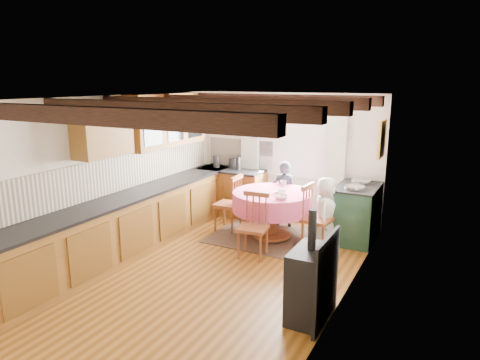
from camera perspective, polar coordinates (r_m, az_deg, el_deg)
The scene contains 41 objects.
floor at distance 6.11m, azimuth -3.58°, elevation -12.10°, with size 3.60×5.50×0.00m, color #A36322.
ceiling at distance 5.53m, azimuth -3.94°, elevation 11.00°, with size 3.60×5.50×0.00m, color white.
wall_back at distance 8.12m, azimuth 6.43°, elevation 3.13°, with size 3.60×0.00×2.40m, color silver.
wall_front at distance 3.77m, azimuth -26.49°, elevation -10.22°, with size 3.60×0.00×2.40m, color silver.
wall_left at distance 6.80m, azimuth -16.81°, elevation 0.66°, with size 0.00×5.50×2.40m, color silver.
wall_right at distance 5.03m, azimuth 14.06°, elevation -3.47°, with size 0.00×5.50×2.40m, color silver.
beam_a at distance 3.98m, azimuth -19.37°, elevation 8.15°, with size 3.60×0.16×0.16m, color #311A10.
beam_b at distance 4.71m, azimuth -10.39°, elevation 9.35°, with size 3.60×0.16×0.16m, color #311A10.
beam_c at distance 5.53m, azimuth -3.92°, elevation 10.07°, with size 3.60×0.16×0.16m, color #311A10.
beam_d at distance 6.40m, azimuth 0.85°, elevation 10.52°, with size 3.60×0.16×0.16m, color #311A10.
beam_e at distance 7.31m, azimuth 4.47°, elevation 10.82°, with size 3.60×0.16×0.16m, color #311A10.
splash_left at distance 6.99m, azimuth -14.98°, elevation 1.12°, with size 0.02×4.50×0.55m, color beige.
splash_back at distance 8.51m, azimuth 0.10°, elevation 3.67°, with size 1.40×0.02×0.55m, color beige.
base_cabinet_left at distance 6.80m, azimuth -14.56°, elevation -5.86°, with size 0.60×5.30×0.88m, color #8F581E.
base_cabinet_back at distance 8.45m, azimuth -1.09°, elevation -1.67°, with size 1.30×0.60×0.88m, color #8F581E.
worktop_left at distance 6.65m, azimuth -14.66°, elevation -2.13°, with size 0.64×5.30×0.04m, color black.
worktop_back at distance 8.33m, azimuth -1.17°, elevation 1.36°, with size 1.30×0.64×0.04m, color black.
wall_cabinet_glass at distance 7.47m, azimuth -9.77°, elevation 7.95°, with size 0.34×1.80×0.90m, color #8F581E.
wall_cabinet_solid at distance 6.36m, azimuth -18.02°, elevation 6.15°, with size 0.34×0.90×0.70m, color #8F581E.
window_frame at distance 8.01m, azimuth 7.14°, elevation 5.86°, with size 1.34×0.03×1.54m, color white.
window_pane at distance 8.02m, azimuth 7.15°, elevation 5.87°, with size 1.20×0.01×1.40m, color white.
curtain_left at distance 8.35m, azimuth 1.36°, elevation 2.78°, with size 0.35×0.10×2.10m, color silver.
curtain_right at distance 7.76m, azimuth 12.69°, elevation 1.66°, with size 0.35×0.10×2.10m, color silver.
curtain_rod at distance 7.88m, azimuth 7.04°, elevation 10.13°, with size 0.03×0.03×2.00m, color black.
wall_picture at distance 7.15m, azimuth 18.54°, elevation 5.22°, with size 0.04×0.50×0.60m, color gold.
wall_plate at distance 7.70m, azimuth 13.77°, elevation 6.05°, with size 0.30×0.30×0.02m, color silver.
rug at distance 7.32m, azimuth 4.28°, elevation -7.68°, with size 1.97×1.53×0.01m, color #38251D.
dining_table at distance 7.19m, azimuth 4.34°, elevation -4.73°, with size 1.33×1.33×0.80m, color #F34484, non-canonical shape.
chair_near at distance 6.38m, azimuth 1.74°, elevation -6.20°, with size 0.42×0.44×0.98m, color brown, non-canonical shape.
chair_left at distance 7.54m, azimuth -1.64°, elevation -3.01°, with size 0.43×0.45×1.01m, color brown, non-canonical shape.
chair_right at distance 6.80m, azimuth 10.40°, elevation -4.95°, with size 0.44×0.46×1.03m, color brown, non-canonical shape.
aga_range at distance 7.33m, azimuth 15.35°, elevation -4.22°, with size 0.66×1.03×0.95m, color #1F412F, non-canonical shape.
cast_iron_stove at distance 4.80m, azimuth 9.49°, elevation -11.25°, with size 0.38×0.64×1.28m, color black, non-canonical shape.
child_far at distance 7.73m, azimuth 5.95°, elevation -1.88°, with size 0.44×0.29×1.21m, color #2A343E.
child_right at distance 6.89m, azimuth 11.41°, elevation -4.27°, with size 0.56×0.36×1.14m, color silver.
bowl_a at distance 6.97m, azimuth 5.45°, elevation -1.65°, with size 0.21×0.21×0.05m, color silver.
bowl_b at distance 6.65m, azimuth 5.56°, elevation -2.33°, with size 0.20×0.20×0.06m, color silver.
cup at distance 7.45m, azimuth 5.85°, elevation -0.47°, with size 0.11×0.11×0.10m, color silver.
canister_tall at distance 8.49m, azimuth -3.18°, elevation 2.49°, with size 0.13×0.13×0.23m, color #262628.
canister_wide at distance 8.41m, azimuth -0.97°, elevation 2.27°, with size 0.17×0.17×0.19m, color #262628.
canister_slim at distance 8.20m, azimuth -0.23°, elevation 2.22°, with size 0.09×0.09×0.25m, color #262628.
Camera 1 is at (2.90, -4.70, 2.61)m, focal length 31.72 mm.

